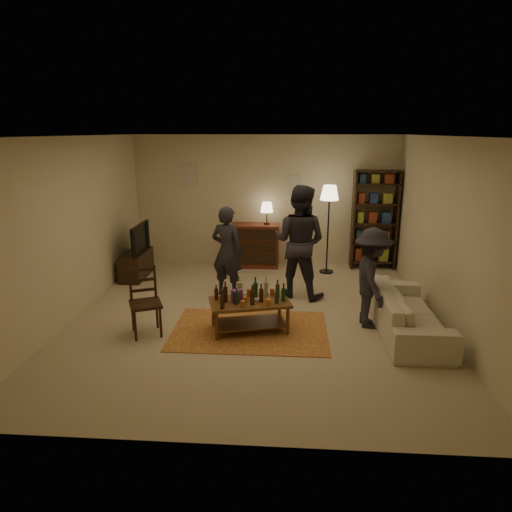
# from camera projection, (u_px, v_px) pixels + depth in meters

# --- Properties ---
(floor) EXTENTS (6.00, 6.00, 0.00)m
(floor) POSITION_uv_depth(u_px,v_px,m) (255.00, 316.00, 7.05)
(floor) COLOR #C6B793
(floor) RESTS_ON ground
(room_shell) EXTENTS (6.00, 6.00, 6.00)m
(room_shell) POSITION_uv_depth(u_px,v_px,m) (234.00, 178.00, 9.48)
(room_shell) COLOR beige
(room_shell) RESTS_ON ground
(rug) EXTENTS (2.20, 1.50, 0.01)m
(rug) POSITION_uv_depth(u_px,v_px,m) (250.00, 330.00, 6.54)
(rug) COLOR maroon
(rug) RESTS_ON ground
(coffee_table) EXTENTS (1.23, 0.87, 0.79)m
(coffee_table) POSITION_uv_depth(u_px,v_px,m) (250.00, 304.00, 6.44)
(coffee_table) COLOR brown
(coffee_table) RESTS_ON ground
(dining_chair) EXTENTS (0.55, 0.55, 0.97)m
(dining_chair) POSITION_uv_depth(u_px,v_px,m) (145.00, 299.00, 6.36)
(dining_chair) COLOR black
(dining_chair) RESTS_ON ground
(tv_stand) EXTENTS (0.40, 1.00, 1.06)m
(tv_stand) POSITION_uv_depth(u_px,v_px,m) (136.00, 258.00, 8.85)
(tv_stand) COLOR black
(tv_stand) RESTS_ON ground
(dresser) EXTENTS (1.00, 0.50, 1.36)m
(dresser) POSITION_uv_depth(u_px,v_px,m) (255.00, 244.00, 9.55)
(dresser) COLOR maroon
(dresser) RESTS_ON ground
(bookshelf) EXTENTS (0.90, 0.34, 2.02)m
(bookshelf) POSITION_uv_depth(u_px,v_px,m) (374.00, 219.00, 9.30)
(bookshelf) COLOR black
(bookshelf) RESTS_ON ground
(floor_lamp) EXTENTS (0.36, 0.36, 1.76)m
(floor_lamp) POSITION_uv_depth(u_px,v_px,m) (329.00, 199.00, 8.85)
(floor_lamp) COLOR black
(floor_lamp) RESTS_ON ground
(sofa) EXTENTS (0.81, 2.08, 0.61)m
(sofa) POSITION_uv_depth(u_px,v_px,m) (408.00, 312.00, 6.43)
(sofa) COLOR beige
(sofa) RESTS_ON ground
(person_left) EXTENTS (0.66, 0.54, 1.56)m
(person_left) POSITION_uv_depth(u_px,v_px,m) (227.00, 252.00, 7.76)
(person_left) COLOR #222128
(person_left) RESTS_ON ground
(person_right) EXTENTS (1.14, 1.03, 1.92)m
(person_right) POSITION_uv_depth(u_px,v_px,m) (299.00, 242.00, 7.70)
(person_right) COLOR #27262E
(person_right) RESTS_ON ground
(person_by_sofa) EXTENTS (0.59, 0.97, 1.46)m
(person_by_sofa) POSITION_uv_depth(u_px,v_px,m) (372.00, 278.00, 6.53)
(person_by_sofa) COLOR #26252D
(person_by_sofa) RESTS_ON ground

